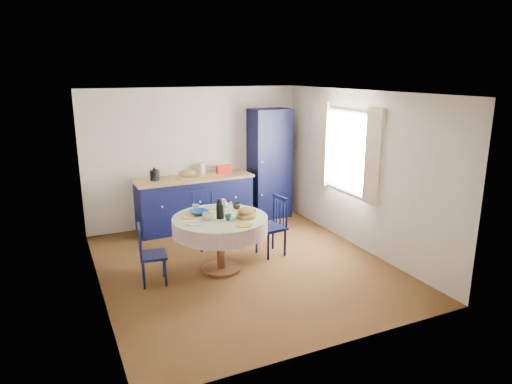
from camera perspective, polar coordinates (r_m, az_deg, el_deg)
floor at (r=6.80m, az=-1.51°, el=-9.20°), size 4.50×4.50×0.00m
ceiling at (r=6.21m, az=-1.67°, el=12.35°), size 4.50×4.50×0.00m
wall_back at (r=8.46m, az=-7.63°, el=4.38°), size 4.00×0.02×2.50m
wall_left at (r=5.92m, az=-19.66°, el=-0.92°), size 0.02×4.50×2.50m
wall_right at (r=7.39m, az=12.83°, el=2.61°), size 0.02×4.50×2.50m
window at (r=7.55m, az=11.29°, el=5.07°), size 0.10×1.74×1.45m
kitchen_counter at (r=8.33m, az=-7.68°, el=-1.20°), size 2.13×0.71×1.18m
pantry_cabinet at (r=8.78m, az=1.67°, el=3.55°), size 0.74×0.55×2.09m
dining_table at (r=6.42m, az=-4.45°, el=-4.19°), size 1.33×1.33×1.09m
chair_left at (r=6.28m, az=-13.08°, el=-7.56°), size 0.40×0.42×0.83m
chair_far at (r=7.40m, az=-6.27°, el=-3.39°), size 0.43×0.42×0.92m
chair_right at (r=7.07m, az=2.13°, el=-4.20°), size 0.44×0.46×0.92m
mug_a at (r=6.25m, az=-6.16°, el=-3.05°), size 0.13×0.13×0.10m
mug_b at (r=6.22m, az=-3.49°, el=-3.18°), size 0.09×0.09×0.09m
mug_c at (r=6.71m, az=-2.44°, el=-1.77°), size 0.12×0.12×0.09m
mug_d at (r=6.67m, az=-7.54°, el=-1.96°), size 0.10×0.10×0.10m
cobalt_bowl at (r=6.50m, az=-7.11°, el=-2.56°), size 0.26×0.26×0.06m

